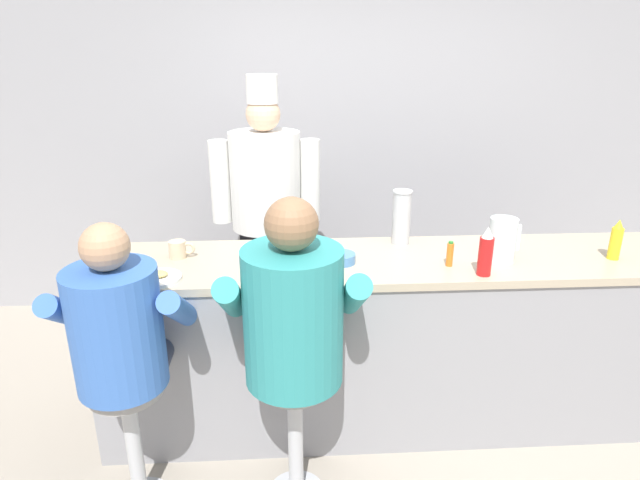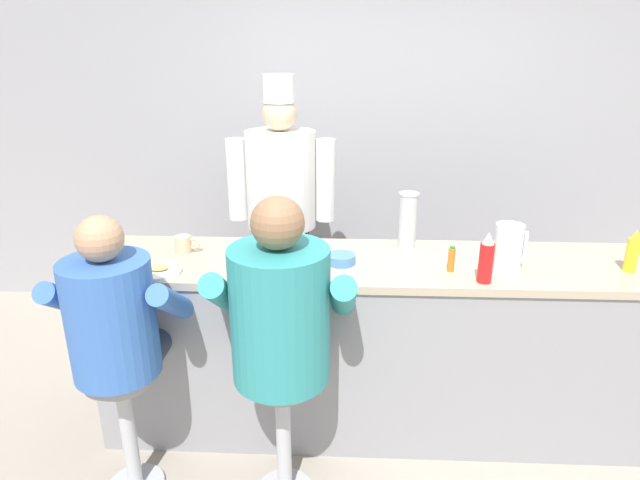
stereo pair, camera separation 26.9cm
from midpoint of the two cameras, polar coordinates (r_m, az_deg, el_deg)
The scene contains 14 objects.
ground_plane at distance 3.05m, azimuth 11.10°, elevation -22.19°, with size 20.00×20.00×0.00m, color #9E9384.
wall_back at distance 4.24m, azimuth 8.73°, elevation 10.49°, with size 10.00×0.06×2.70m.
diner_counter at distance 3.02m, azimuth 10.88°, elevation -10.99°, with size 3.19×0.65×0.99m.
ketchup_bottle_red at distance 2.62m, azimuth 20.16°, elevation -1.99°, with size 0.07×0.07×0.24m.
mustard_bottle_yellow at distance 3.07m, azimuth 32.60°, elevation -1.13°, with size 0.06×0.06×0.21m.
hot_sauce_bottle_orange at distance 2.71m, azimuth 16.62°, elevation -2.04°, with size 0.03×0.03×0.13m.
water_pitcher_clear at distance 2.82m, azimuth 22.05°, elevation -0.73°, with size 0.16×0.14×0.23m.
breakfast_plate at distance 2.68m, azimuth -14.15°, elevation -3.25°, with size 0.22×0.22×0.04m.
cereal_bowl at distance 2.72m, azimuth 5.10°, elevation -2.08°, with size 0.15×0.15×0.05m.
coffee_mug_tan at distance 2.91m, azimuth -11.75°, elevation -0.48°, with size 0.13×0.09×0.09m.
cup_stack_steel at distance 2.96m, azimuth 11.93°, elevation 2.07°, with size 0.11×0.11×0.30m.
diner_seated_blue at distance 2.49m, azimuth -18.08°, elevation -8.62°, with size 0.57×0.57×1.39m.
diner_seated_teal at distance 2.33m, azimuth -0.81°, elevation -8.52°, with size 0.64×0.64×1.48m.
cook_in_whites_near at distance 3.65m, azimuth -2.01°, elevation 3.98°, with size 0.73×0.47×1.87m.
Camera 2 is at (-0.31, -2.24, 2.03)m, focal length 30.00 mm.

